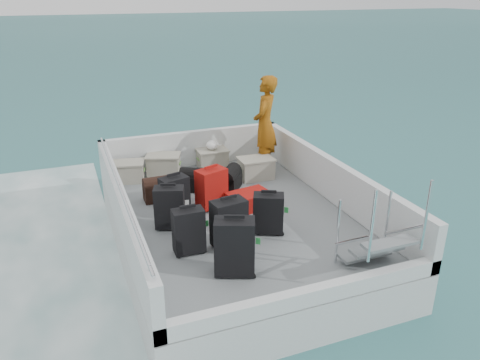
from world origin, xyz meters
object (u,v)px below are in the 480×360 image
object	(u,v)px
suitcase_5	(212,188)
crate_3	(256,169)
passenger	(265,124)
suitcase_4	(229,224)
suitcase_3	(235,248)
suitcase_1	(170,208)
crate_1	(164,165)
suitcase_6	(268,214)
crate_0	(128,172)
suitcase_2	(175,196)
suitcase_0	(189,232)
suitcase_8	(249,200)
crate_2	(213,159)

from	to	relation	value
suitcase_5	crate_3	xyz separation A→B (m)	(1.16, 0.90, -0.14)
crate_3	passenger	distance (m)	0.87
suitcase_4	crate_3	distance (m)	2.56
suitcase_3	crate_3	distance (m)	3.23
suitcase_1	crate_1	world-z (taller)	suitcase_1
suitcase_1	suitcase_6	xyz separation A→B (m)	(1.29, -0.66, -0.02)
crate_0	passenger	xyz separation A→B (m)	(2.58, -0.38, 0.75)
suitcase_6	crate_0	bearing A→B (deg)	145.47
suitcase_5	crate_1	size ratio (longest dim) A/B	1.09
suitcase_3	suitcase_5	distance (m)	1.98
passenger	suitcase_2	bearing A→B (deg)	-21.17
suitcase_2	suitcase_6	bearing A→B (deg)	-59.75
suitcase_0	passenger	distance (m)	3.39
suitcase_1	passenger	distance (m)	2.91
suitcase_2	suitcase_3	size ratio (longest dim) A/B	0.83
suitcase_5	suitcase_6	bearing A→B (deg)	-85.19
passenger	suitcase_8	bearing A→B (deg)	5.76
suitcase_4	suitcase_5	world-z (taller)	suitcase_4
suitcase_1	suitcase_5	world-z (taller)	suitcase_5
suitcase_0	suitcase_3	xyz separation A→B (m)	(0.39, -0.69, 0.05)
suitcase_3	suitcase_4	size ratio (longest dim) A/B	1.09
suitcase_4	passenger	bearing A→B (deg)	48.14
suitcase_2	crate_3	world-z (taller)	suitcase_2
suitcase_3	suitcase_6	size ratio (longest dim) A/B	1.24
suitcase_4	crate_2	size ratio (longest dim) A/B	1.22
suitcase_4	crate_0	world-z (taller)	suitcase_4
suitcase_0	crate_2	distance (m)	3.30
suitcase_1	suitcase_4	size ratio (longest dim) A/B	0.95
suitcase_0	suitcase_3	distance (m)	0.80
suitcase_6	crate_0	world-z (taller)	suitcase_6
suitcase_2	crate_0	world-z (taller)	suitcase_2
suitcase_8	crate_3	size ratio (longest dim) A/B	1.10
crate_2	crate_3	world-z (taller)	crate_3
suitcase_6	crate_2	xyz separation A→B (m)	(0.09, 2.88, -0.13)
suitcase_0	suitcase_4	distance (m)	0.56
suitcase_6	suitcase_8	bearing A→B (deg)	111.65
suitcase_1	suitcase_3	distance (m)	1.56
suitcase_1	crate_1	bearing A→B (deg)	98.21
suitcase_1	crate_3	size ratio (longest dim) A/B	1.07
suitcase_5	suitcase_8	bearing A→B (deg)	-43.56
suitcase_6	crate_3	size ratio (longest dim) A/B	0.99
passenger	crate_3	bearing A→B (deg)	-5.42
crate_0	suitcase_2	bearing A→B (deg)	-73.42
crate_0	suitcase_6	bearing A→B (deg)	-59.78
crate_2	crate_3	bearing A→B (deg)	-56.00
suitcase_5	suitcase_6	world-z (taller)	suitcase_5
crate_1	suitcase_5	bearing A→B (deg)	-76.87
suitcase_0	suitcase_4	xyz separation A→B (m)	(0.56, -0.02, 0.02)
suitcase_8	crate_2	xyz separation A→B (m)	(0.04, 2.01, 0.04)
suitcase_2	crate_1	size ratio (longest dim) A/B	1.03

